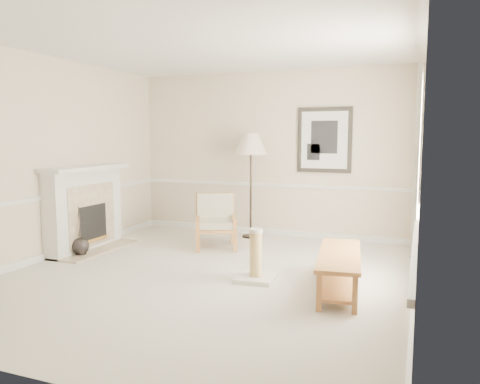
% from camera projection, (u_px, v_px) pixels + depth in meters
% --- Properties ---
extents(ground, '(5.50, 5.50, 0.00)m').
position_uv_depth(ground, '(205.00, 276.00, 5.93)').
color(ground, silver).
rests_on(ground, ground).
extents(room, '(5.04, 5.54, 2.92)m').
position_uv_depth(room, '(217.00, 128.00, 5.73)').
color(room, beige).
rests_on(room, ground).
extents(fireplace, '(0.64, 1.64, 1.31)m').
position_uv_depth(fireplace, '(85.00, 209.00, 7.26)').
color(fireplace, white).
rests_on(fireplace, ground).
extents(floor_vase, '(0.26, 0.26, 0.75)m').
position_uv_depth(floor_vase, '(80.00, 247.00, 6.90)').
color(floor_vase, black).
rests_on(floor_vase, ground).
extents(armchair, '(0.87, 0.89, 0.85)m').
position_uv_depth(armchair, '(216.00, 218.00, 7.48)').
color(armchair, olive).
rests_on(armchair, ground).
extents(floor_lamp, '(0.61, 0.61, 1.81)m').
position_uv_depth(floor_lamp, '(251.00, 147.00, 8.04)').
color(floor_lamp, black).
rests_on(floor_lamp, ground).
extents(bench, '(0.66, 1.59, 0.44)m').
position_uv_depth(bench, '(339.00, 266.00, 5.34)').
color(bench, olive).
rests_on(bench, ground).
extents(scratching_post, '(0.48, 0.48, 0.65)m').
position_uv_depth(scratching_post, '(256.00, 264.00, 5.72)').
color(scratching_post, white).
rests_on(scratching_post, ground).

